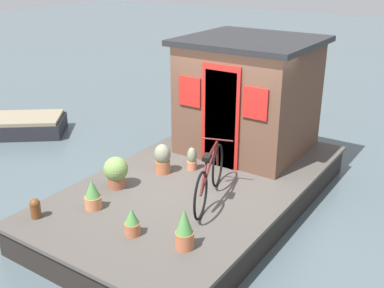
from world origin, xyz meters
The scene contains 12 objects.
ground_plane centered at (0.00, 0.00, 0.00)m, with size 60.00×60.00×0.00m, color #4C5B60.
houseboat_deck centered at (0.00, 0.00, 0.25)m, with size 5.57×3.18×0.51m.
houseboat_cabin centered at (1.67, 0.00, 1.56)m, with size 2.20×2.31×2.10m.
bicycle centered at (-0.50, -0.52, 0.89)m, with size 1.67×0.67×0.83m.
potted_plant_rosemary centered at (0.28, 0.32, 0.70)m, with size 0.17×0.17×0.40m.
potted_plant_fern centered at (-0.11, 0.66, 0.77)m, with size 0.28×0.28×0.51m.
potted_plant_succulent centered at (-1.65, 0.76, 0.73)m, with size 0.25×0.25×0.46m.
potted_plant_mint centered at (-1.87, -0.17, 0.69)m, with size 0.21×0.21×0.39m.
potted_plant_ivy centered at (-0.95, 0.94, 0.78)m, with size 0.39×0.39×0.51m.
potted_plant_geranium centered at (-1.73, -0.92, 0.77)m, with size 0.24×0.24×0.56m.
mooring_bollard centered at (-2.29, 1.24, 0.67)m, with size 0.15×0.15×0.30m.
dinghy_boat centered at (0.29, 5.80, 0.21)m, with size 2.69×2.98×0.43m.
Camera 1 is at (-5.83, -3.79, 3.92)m, focal length 43.74 mm.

